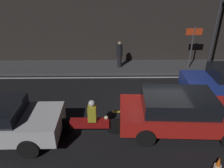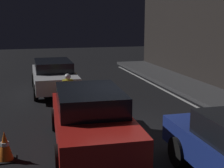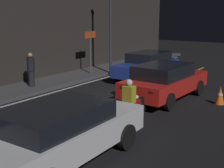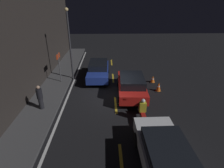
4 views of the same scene
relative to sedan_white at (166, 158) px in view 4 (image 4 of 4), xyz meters
The scene contains 17 objects.
ground_plane 6.32m from the sedan_white, 15.06° to the left, with size 56.00×56.00×0.00m, color black.
raised_curb 8.77m from the sedan_white, 46.14° to the left, with size 28.00×2.12×0.16m.
building_front 9.98m from the sedan_white, 51.12° to the left, with size 28.00×0.30×6.62m.
lane_dash_b 1.88m from the sedan_white, 71.17° to the left, with size 2.00×0.14×0.01m.
lane_dash_c 5.37m from the sedan_white, 17.87° to the left, with size 2.00×0.14×0.01m.
lane_dash_d 9.72m from the sedan_white, ahead, with size 2.00×0.14×0.01m.
lane_dash_e 14.17m from the sedan_white, ahead, with size 2.00×0.14×0.01m.
lane_solid_kerb 7.89m from the sedan_white, 39.51° to the left, with size 25.20×0.14×0.01m.
sedan_white is the anchor object (origin of this frame).
taxi_red 6.51m from the sedan_white, ahead, with size 4.52×2.12×1.46m.
sedan_blue 10.04m from the sedan_white, 16.79° to the left, with size 4.37×1.91×1.45m.
motorcycle 3.28m from the sedan_white, ahead, with size 2.42×0.36×1.39m.
traffic_cone_near 7.13m from the sedan_white, 13.64° to the right, with size 0.46×0.46×0.72m.
traffic_cone_mid 8.68m from the sedan_white, 10.87° to the right, with size 0.48×0.48×0.59m.
pedestrian 7.70m from the sedan_white, 53.70° to the left, with size 0.34×0.34×1.54m.
shop_sign 10.54m from the sedan_white, 34.59° to the left, with size 0.90×0.08×2.40m.
street_lamp 10.93m from the sedan_white, 28.57° to the left, with size 0.28×0.28×5.76m.
Camera 4 is at (-10.75, 0.56, 6.05)m, focal length 28.00 mm.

